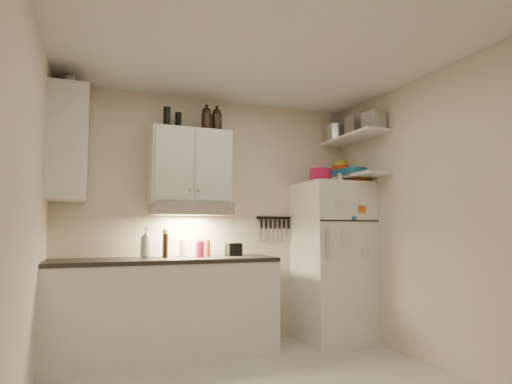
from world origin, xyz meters
name	(u,v)px	position (x,y,z in m)	size (l,w,h in m)	color
ceiling	(268,44)	(0.00, 0.00, 2.61)	(3.20, 3.00, 0.02)	silver
back_wall	(213,219)	(0.00, 1.51, 1.30)	(3.20, 0.02, 2.60)	beige
left_wall	(23,211)	(-1.61, 0.00, 1.30)	(0.02, 3.00, 2.60)	beige
right_wall	(438,217)	(1.61, 0.00, 1.30)	(0.02, 3.00, 2.60)	beige
base_cabinet	(165,310)	(-0.55, 1.20, 0.44)	(2.10, 0.60, 0.88)	white
countertop	(166,260)	(-0.55, 1.20, 0.90)	(2.10, 0.62, 0.04)	#272422
upper_cabinet	(190,167)	(-0.30, 1.33, 1.83)	(0.80, 0.33, 0.75)	white
side_cabinet	(68,144)	(-1.44, 1.20, 1.95)	(0.33, 0.55, 1.00)	white
range_hood	(191,209)	(-0.30, 1.27, 1.39)	(0.76, 0.46, 0.12)	silver
fridge	(333,261)	(1.25, 1.16, 0.85)	(0.70, 0.68, 1.70)	white
shelf_hi	(353,138)	(1.45, 1.02, 2.20)	(0.30, 0.95, 0.03)	white
shelf_lo	(354,177)	(1.45, 1.02, 1.76)	(0.30, 0.95, 0.03)	white
knife_strip	(274,218)	(0.70, 1.49, 1.32)	(0.42, 0.02, 0.03)	black
dutch_oven	(320,175)	(1.05, 1.05, 1.77)	(0.23, 0.23, 0.13)	#AA1340
book_stack	(358,179)	(1.52, 1.04, 1.74)	(0.20, 0.25, 0.09)	#D35B1A
spice_jar	(340,178)	(1.28, 1.03, 1.75)	(0.06, 0.06, 0.10)	silver
stock_pot	(336,134)	(1.44, 1.35, 2.31)	(0.27, 0.27, 0.19)	silver
tin_a	(358,126)	(1.48, 0.97, 2.32)	(0.22, 0.19, 0.22)	#AAAAAD
tin_b	(374,121)	(1.46, 0.67, 2.31)	(0.18, 0.18, 0.18)	#AAAAAD
bowl_teal	(341,175)	(1.50, 1.37, 1.83)	(0.27, 0.27, 0.11)	#16587A
bowl_orange	(341,169)	(1.56, 1.44, 1.92)	(0.22, 0.22, 0.06)	#F44617
bowl_yellow	(341,164)	(1.56, 1.44, 1.97)	(0.17, 0.17, 0.05)	yellow
plates	(354,172)	(1.40, 0.94, 1.81)	(0.28, 0.28, 0.07)	#16587A
growler_a	(206,118)	(-0.15, 1.26, 2.32)	(0.10, 0.10, 0.24)	black
growler_b	(217,120)	(-0.04, 1.27, 2.32)	(0.10, 0.10, 0.24)	black
thermos_a	(178,122)	(-0.42, 1.39, 2.29)	(0.06, 0.06, 0.19)	black
thermos_b	(167,117)	(-0.55, 1.27, 2.30)	(0.07, 0.07, 0.20)	black
side_jar	(70,84)	(-1.44, 1.25, 2.52)	(0.11, 0.11, 0.14)	silver
soap_bottle	(146,241)	(-0.73, 1.27, 1.08)	(0.12, 0.13, 0.32)	white
pepper_mill	(208,248)	(-0.11, 1.34, 1.00)	(0.05, 0.05, 0.16)	maroon
oil_bottle	(165,243)	(-0.54, 1.33, 1.06)	(0.05, 0.05, 0.27)	#396419
vinegar_bottle	(166,246)	(-0.55, 1.24, 1.03)	(0.05, 0.05, 0.23)	black
clear_bottle	(183,248)	(-0.36, 1.34, 1.01)	(0.06, 0.06, 0.17)	silver
red_jar	(200,249)	(-0.21, 1.23, 1.00)	(0.08, 0.08, 0.16)	#AA1340
caddy	(234,249)	(0.16, 1.32, 0.98)	(0.15, 0.11, 0.13)	black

